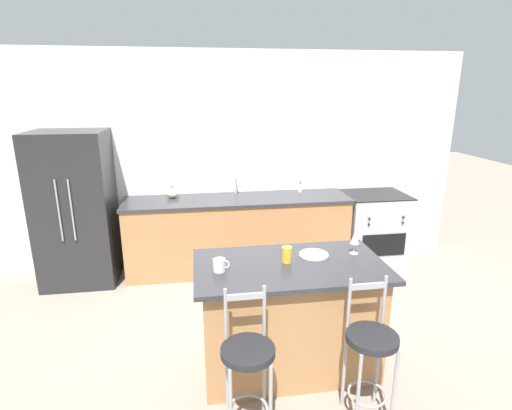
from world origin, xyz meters
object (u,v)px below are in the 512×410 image
at_px(oven_range, 373,227).
at_px(pumpkin_decoration, 173,193).
at_px(coffee_mug, 220,265).
at_px(bar_stool_near, 248,364).
at_px(tumbler_cup, 287,255).
at_px(soap_bottle, 300,188).
at_px(refrigerator, 76,209).
at_px(wine_glass, 355,239).
at_px(bar_stool_far, 370,350).
at_px(dinner_plate, 314,254).

height_order(oven_range, pumpkin_decoration, pumpkin_decoration).
bearing_deg(pumpkin_decoration, coffee_mug, -78.24).
xyz_separation_m(bar_stool_near, pumpkin_decoration, (-0.58, 2.73, 0.46)).
xyz_separation_m(tumbler_cup, soap_bottle, (0.66, 2.10, 0.01)).
bearing_deg(refrigerator, oven_range, 0.32).
distance_m(wine_glass, coffee_mug, 1.14).
distance_m(oven_range, bar_stool_far, 2.83).
bearing_deg(refrigerator, soap_bottle, 4.45).
height_order(oven_range, wine_glass, wine_glass).
relative_size(oven_range, soap_bottle, 6.61).
bearing_deg(bar_stool_far, coffee_mug, 149.17).
xyz_separation_m(bar_stool_near, tumbler_cup, (0.40, 0.67, 0.45)).
distance_m(refrigerator, bar_stool_near, 3.08).
bearing_deg(bar_stool_near, tumbler_cup, 59.20).
distance_m(bar_stool_far, coffee_mug, 1.21).
bearing_deg(tumbler_cup, wine_glass, 8.27).
distance_m(bar_stool_near, dinner_plate, 1.08).
bearing_deg(coffee_mug, oven_range, 42.72).
bearing_deg(tumbler_cup, bar_stool_far, -56.61).
height_order(refrigerator, oven_range, refrigerator).
relative_size(refrigerator, bar_stool_near, 1.75).
relative_size(dinner_plate, wine_glass, 1.30).
relative_size(refrigerator, dinner_plate, 7.42).
relative_size(refrigerator, coffee_mug, 14.33).
relative_size(oven_range, bar_stool_far, 0.90).
distance_m(wine_glass, tumbler_cup, 0.60).
bearing_deg(bar_stool_far, refrigerator, 134.63).
height_order(bar_stool_near, tumbler_cup, tumbler_cup).
height_order(refrigerator, pumpkin_decoration, refrigerator).
height_order(coffee_mug, soap_bottle, soap_bottle).
bearing_deg(dinner_plate, bar_stool_near, -130.21).
relative_size(oven_range, coffee_mug, 7.37).
height_order(wine_glass, tumbler_cup, wine_glass).
bearing_deg(coffee_mug, bar_stool_far, -30.83).
height_order(refrigerator, wine_glass, refrigerator).
xyz_separation_m(wine_glass, pumpkin_decoration, (-1.57, 1.97, -0.06)).
bearing_deg(soap_bottle, oven_range, -11.28).
distance_m(coffee_mug, tumbler_cup, 0.54).
relative_size(oven_range, tumbler_cup, 7.24).
bearing_deg(soap_bottle, tumbler_cup, -107.37).
height_order(wine_glass, pumpkin_decoration, wine_glass).
bearing_deg(coffee_mug, bar_stool_near, -77.47).
xyz_separation_m(bar_stool_far, pumpkin_decoration, (-1.41, 2.72, 0.46)).
bearing_deg(coffee_mug, pumpkin_decoration, 101.76).
relative_size(dinner_plate, pumpkin_decoration, 1.54).
bearing_deg(bar_stool_near, soap_bottle, 69.11).
relative_size(coffee_mug, pumpkin_decoration, 0.80).
height_order(bar_stool_far, tumbler_cup, tumbler_cup).
distance_m(oven_range, tumbler_cup, 2.56).
bearing_deg(dinner_plate, wine_glass, -1.61).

